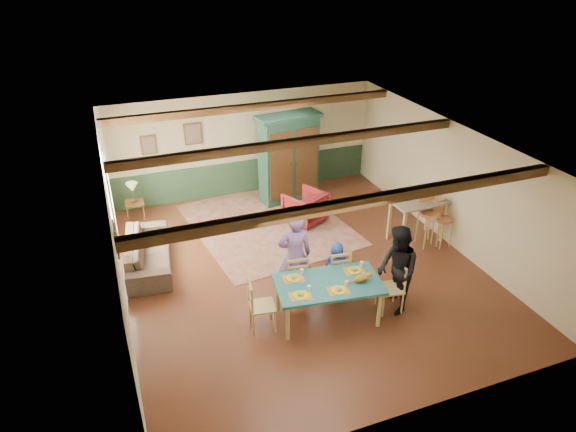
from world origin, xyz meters
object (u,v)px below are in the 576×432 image
object	(u,v)px
dining_table	(328,301)
dining_chair_end_left	(262,305)
person_man	(295,255)
sofa	(148,252)
bar_stool_right	(443,225)
table_lamp	(133,193)
bar_stool_left	(429,220)
cat	(361,278)
dining_chair_far_right	(337,270)
armoire	(289,158)
person_child	(336,267)
armchair	(305,207)
dining_chair_end_right	(390,287)
dining_chair_far_left	(296,276)
person_woman	(397,270)
counter_table	(416,220)
end_table	(136,212)

from	to	relation	value
dining_table	dining_chair_end_left	world-z (taller)	dining_chair_end_left
person_man	dining_chair_end_left	bearing A→B (deg)	46.85
sofa	bar_stool_right	xyz separation A→B (m)	(6.19, -1.46, 0.20)
table_lamp	bar_stool_left	bearing A→B (deg)	-29.41
table_lamp	cat	bearing A→B (deg)	-56.63
dining_chair_far_right	armoire	xyz separation A→B (m)	(0.57, 4.15, 0.66)
person_child	armchair	size ratio (longest dim) A/B	1.20
dining_table	sofa	size ratio (longest dim) A/B	0.83
sofa	bar_stool_left	bearing A→B (deg)	-95.93
dining_chair_end_right	sofa	world-z (taller)	dining_chair_end_right
cat	sofa	size ratio (longest dim) A/B	0.17
dining_chair_far_left	dining_chair_end_left	size ratio (longest dim) A/B	1.00
dining_chair_end_right	armchair	world-z (taller)	dining_chair_end_right
dining_chair_end_left	bar_stool_right	xyz separation A→B (m)	(4.58, 1.25, 0.04)
armchair	person_woman	bearing A→B (deg)	67.02
dining_chair_end_right	armoire	xyz separation A→B (m)	(-0.08, 4.98, 0.66)
dining_chair_far_right	person_child	world-z (taller)	person_child
person_woman	counter_table	bearing A→B (deg)	146.84
end_table	dining_chair_end_right	bearing A→B (deg)	-51.94
dining_chair_end_left	person_woman	distance (m)	2.47
person_woman	armchair	world-z (taller)	person_woman
cat	end_table	world-z (taller)	cat
dining_chair_far_left	bar_stool_right	xyz separation A→B (m)	(3.72, 0.63, 0.04)
dining_chair_far_right	dining_chair_end_left	xyz separation A→B (m)	(-1.67, -0.51, 0.00)
armchair	table_lamp	distance (m)	4.09
dining_chair_far_left	table_lamp	size ratio (longest dim) A/B	1.98
bar_stool_left	dining_chair_end_left	bearing A→B (deg)	-162.02
armoire	counter_table	distance (m)	3.62
dining_chair_far_left	counter_table	xyz separation A→B (m)	(3.30, 1.03, 0.02)
person_woman	end_table	size ratio (longest dim) A/B	3.14
armchair	dining_table	bearing A→B (deg)	47.00
cat	bar_stool_right	distance (m)	3.30
dining_chair_far_left	dining_chair_far_right	bearing A→B (deg)	180.00
armoire	bar_stool_left	world-z (taller)	armoire
counter_table	bar_stool_right	size ratio (longest dim) A/B	1.16
table_lamp	bar_stool_right	bearing A→B (deg)	-29.35
person_child	table_lamp	bearing A→B (deg)	-43.42
armoire	end_table	distance (m)	3.99
table_lamp	person_child	bearing A→B (deg)	-51.35
person_child	bar_stool_left	size ratio (longest dim) A/B	0.82
end_table	sofa	bearing A→B (deg)	-88.68
armoire	armchair	bearing A→B (deg)	-100.37
dining_chair_far_right	table_lamp	distance (m)	5.40
dining_chair_far_right	dining_table	bearing A→B (deg)	60.95
dining_chair_end_left	person_man	size ratio (longest dim) A/B	0.55
armchair	dining_chair_far_left	bearing A→B (deg)	37.33
dining_chair_far_right	bar_stool_right	xyz separation A→B (m)	(2.91, 0.74, 0.04)
cat	armchair	xyz separation A→B (m)	(0.46, 3.68, -0.47)
cat	bar_stool_left	distance (m)	3.13
dining_chair_end_left	person_child	xyz separation A→B (m)	(1.68, 0.59, 0.03)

